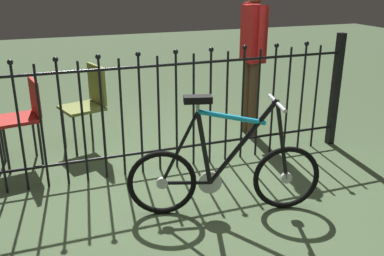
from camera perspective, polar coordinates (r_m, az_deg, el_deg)
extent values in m
plane|color=#435738|center=(3.48, -0.62, -9.83)|extent=(20.00, 20.00, 0.00)
cylinder|color=black|center=(3.71, -21.95, -0.33)|extent=(0.02, 0.02, 1.07)
sphere|color=black|center=(3.57, -23.10, 8.07)|extent=(0.05, 0.05, 0.05)
cylinder|color=black|center=(3.70, -19.40, -0.03)|extent=(0.02, 0.02, 1.07)
cylinder|color=black|center=(3.71, -16.86, 0.27)|extent=(0.02, 0.02, 1.07)
sphere|color=black|center=(3.57, -17.75, 8.70)|extent=(0.05, 0.05, 0.05)
cylinder|color=black|center=(3.72, -14.32, 0.57)|extent=(0.02, 0.02, 1.07)
cylinder|color=black|center=(3.73, -11.80, 0.87)|extent=(0.02, 0.02, 1.07)
sphere|color=black|center=(3.60, -12.43, 9.27)|extent=(0.05, 0.05, 0.05)
cylinder|color=black|center=(3.76, -9.31, 1.16)|extent=(0.02, 0.02, 1.07)
cylinder|color=black|center=(3.79, -6.86, 1.44)|extent=(0.02, 0.02, 1.07)
sphere|color=black|center=(3.65, -7.22, 9.74)|extent=(0.05, 0.05, 0.05)
cylinder|color=black|center=(3.83, -4.44, 1.72)|extent=(0.02, 0.02, 1.07)
cylinder|color=black|center=(3.87, -2.08, 1.99)|extent=(0.02, 0.02, 1.07)
sphere|color=black|center=(3.74, -2.19, 10.11)|extent=(0.05, 0.05, 0.05)
cylinder|color=black|center=(3.93, 0.22, 2.25)|extent=(0.02, 0.02, 1.07)
cylinder|color=black|center=(3.98, 2.46, 2.50)|extent=(0.02, 0.02, 1.07)
sphere|color=black|center=(3.85, 2.58, 10.40)|extent=(0.05, 0.05, 0.05)
cylinder|color=black|center=(4.05, 4.63, 2.73)|extent=(0.02, 0.02, 1.07)
cylinder|color=black|center=(4.12, 6.73, 2.96)|extent=(0.02, 0.02, 1.07)
sphere|color=black|center=(3.99, 7.06, 10.61)|extent=(0.05, 0.05, 0.05)
cylinder|color=black|center=(4.19, 8.76, 3.17)|extent=(0.02, 0.02, 1.07)
cylinder|color=black|center=(4.27, 10.72, 3.37)|extent=(0.02, 0.02, 1.07)
sphere|color=black|center=(4.15, 11.22, 10.74)|extent=(0.05, 0.05, 0.05)
cylinder|color=black|center=(4.36, 12.61, 3.56)|extent=(0.02, 0.02, 1.07)
cylinder|color=black|center=(4.45, 14.42, 3.74)|extent=(0.02, 0.02, 1.07)
sphere|color=black|center=(4.33, 15.06, 10.82)|extent=(0.05, 0.05, 0.05)
cylinder|color=black|center=(4.54, 16.16, 3.91)|extent=(0.02, 0.02, 1.07)
cylinder|color=black|center=(3.96, -3.83, -2.92)|extent=(3.72, 0.03, 0.03)
cylinder|color=black|center=(3.72, -4.11, 8.33)|extent=(3.72, 0.03, 0.03)
cube|color=black|center=(4.67, 18.57, 4.76)|extent=(0.07, 0.07, 1.17)
torus|color=black|center=(3.21, -4.02, -7.33)|extent=(0.51, 0.17, 0.52)
cylinder|color=silver|center=(3.21, -4.02, -7.33)|extent=(0.09, 0.05, 0.09)
torus|color=black|center=(3.36, 12.46, -6.50)|extent=(0.51, 0.17, 0.52)
cylinder|color=silver|center=(3.36, 12.46, -6.50)|extent=(0.09, 0.05, 0.09)
cylinder|color=black|center=(3.15, 6.77, -1.93)|extent=(0.49, 0.16, 0.65)
cylinder|color=#19A5D8|center=(3.06, 5.36, 1.42)|extent=(0.49, 0.16, 0.14)
cylinder|color=black|center=(3.12, 1.62, -2.71)|extent=(0.14, 0.07, 0.57)
cylinder|color=black|center=(3.22, -0.79, -7.31)|extent=(0.36, 0.12, 0.04)
cylinder|color=black|center=(3.10, -1.69, -2.72)|extent=(0.28, 0.10, 0.56)
cylinder|color=black|center=(3.22, 11.90, -1.62)|extent=(0.15, 0.07, 0.63)
cylinder|color=silver|center=(3.11, 11.28, 3.50)|extent=(0.03, 0.03, 0.02)
cylinder|color=silver|center=(3.11, 11.27, 3.32)|extent=(0.13, 0.39, 0.03)
cylinder|color=silver|center=(3.00, 0.78, 2.83)|extent=(0.03, 0.03, 0.07)
cube|color=black|center=(2.99, 0.79, 3.84)|extent=(0.22, 0.14, 0.05)
cylinder|color=silver|center=(3.24, 2.41, -7.28)|extent=(0.18, 0.06, 0.18)
cylinder|color=black|center=(4.36, -15.31, -1.10)|extent=(0.02, 0.02, 0.43)
cylinder|color=black|center=(4.63, -16.74, 0.00)|extent=(0.02, 0.02, 0.43)
cylinder|color=black|center=(4.47, -11.68, -0.27)|extent=(0.02, 0.02, 0.43)
cylinder|color=black|center=(4.73, -13.28, 0.76)|extent=(0.02, 0.02, 0.43)
cube|color=olive|center=(4.48, -14.50, 2.61)|extent=(0.48, 0.48, 0.03)
cube|color=olive|center=(4.48, -12.59, 5.77)|extent=(0.13, 0.36, 0.39)
cylinder|color=black|center=(4.19, -23.47, -2.85)|extent=(0.02, 0.02, 0.44)
cylinder|color=black|center=(4.46, -24.00, -1.55)|extent=(0.02, 0.02, 0.44)
cylinder|color=black|center=(4.22, -19.54, -2.13)|extent=(0.02, 0.02, 0.44)
cylinder|color=black|center=(4.50, -20.31, -0.89)|extent=(0.02, 0.02, 0.44)
cube|color=#A51E19|center=(4.26, -22.24, 1.12)|extent=(0.43, 0.43, 0.03)
cube|color=#A51E19|center=(4.23, -20.24, 3.94)|extent=(0.09, 0.35, 0.33)
cylinder|color=#4C3823|center=(4.75, 8.21, 3.72)|extent=(0.11, 0.11, 0.83)
cylinder|color=#4C3823|center=(4.89, 7.42, 4.22)|extent=(0.11, 0.11, 0.83)
cube|color=red|center=(4.67, 8.22, 12.35)|extent=(0.20, 0.31, 0.59)
cylinder|color=red|center=(4.49, 9.34, 12.37)|extent=(0.08, 0.08, 0.56)
cylinder|color=red|center=(4.85, 7.22, 13.02)|extent=(0.08, 0.08, 0.56)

